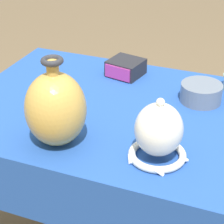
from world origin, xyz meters
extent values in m
cylinder|color=#38383D|center=(-0.55, 0.34, 0.35)|extent=(0.04, 0.04, 0.70)
cube|color=#38383D|center=(0.00, 0.00, 0.71)|extent=(1.20, 0.78, 0.03)
cube|color=#234C9E|center=(0.00, 0.00, 0.73)|extent=(1.22, 0.80, 0.01)
cube|color=#234C9E|center=(0.00, -0.40, 0.62)|extent=(1.22, 0.01, 0.22)
ellipsoid|color=gold|center=(-0.15, -0.27, 0.85)|extent=(0.19, 0.19, 0.23)
cylinder|color=gold|center=(-0.15, -0.27, 0.98)|extent=(0.04, 0.04, 0.05)
torus|color=#2D2D33|center=(-0.15, -0.27, 1.01)|extent=(0.07, 0.07, 0.02)
torus|color=white|center=(0.16, -0.24, 0.75)|extent=(0.17, 0.17, 0.02)
ellipsoid|color=white|center=(0.16, -0.24, 0.83)|extent=(0.14, 0.14, 0.16)
sphere|color=white|center=(0.16, -0.24, 0.92)|extent=(0.03, 0.03, 0.03)
cone|color=white|center=(0.25, -0.24, 0.75)|extent=(0.01, 0.03, 0.03)
cone|color=white|center=(0.19, -0.15, 0.75)|extent=(0.04, 0.02, 0.03)
cone|color=white|center=(0.09, -0.19, 0.75)|extent=(0.03, 0.04, 0.03)
cone|color=white|center=(0.09, -0.29, 0.75)|extent=(0.03, 0.04, 0.03)
cone|color=white|center=(0.19, -0.32, 0.75)|extent=(0.04, 0.02, 0.03)
cube|color=#232328|center=(-0.12, 0.27, 0.77)|extent=(0.15, 0.14, 0.06)
cube|color=#B23384|center=(-0.14, 0.21, 0.77)|extent=(0.11, 0.03, 0.05)
cylinder|color=slate|center=(0.21, 0.16, 0.77)|extent=(0.15, 0.15, 0.07)
camera|label=1|loc=(0.42, -1.26, 1.49)|focal=70.00mm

